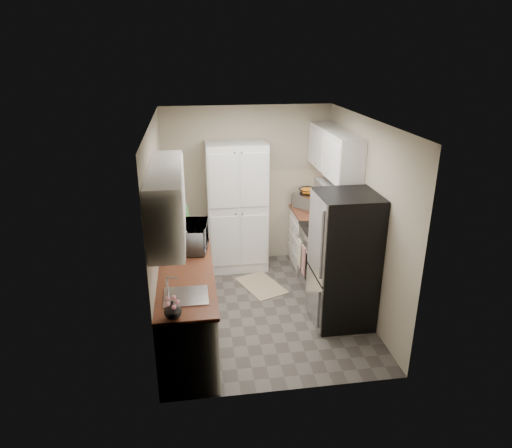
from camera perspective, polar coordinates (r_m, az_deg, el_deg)
The scene contains 16 objects.
ground at distance 6.28m, azimuth 0.91°, elevation -10.45°, with size 3.20×3.20×0.00m, color #56514C.
room_shell at distance 5.58m, azimuth 0.84°, elevation 3.84°, with size 2.64×3.24×2.52m.
pantry_cabinet at distance 7.01m, azimuth -2.39°, elevation 2.08°, with size 0.90×0.55×2.00m, color white.
base_cabinet_left at distance 5.62m, azimuth -8.50°, elevation -9.56°, with size 0.60×2.30×0.88m, color white.
countertop_left at distance 5.40m, azimuth -8.76°, elevation -5.36°, with size 0.63×2.33×0.04m, color brown.
base_cabinet_right at distance 7.30m, azimuth 7.11°, elevation -1.96°, with size 0.60×0.80×0.88m, color white.
countertop_right at distance 7.14m, azimuth 7.28°, elevation 1.44°, with size 0.63×0.83×0.04m, color brown.
electric_range at distance 6.59m, azimuth 8.80°, elevation -4.36°, with size 0.71×0.78×1.13m.
refrigerator at distance 5.73m, azimuth 10.96°, elevation -4.43°, with size 0.70×0.72×1.70m, color #B7B7BC.
microwave at distance 5.77m, azimuth -8.08°, elevation -1.56°, with size 0.58×0.39×0.32m, color silver.
wine_bottle at distance 6.23m, azimuth -9.03°, elevation -0.05°, with size 0.07×0.07×0.29m, color black.
flower_vase at distance 4.40m, azimuth -10.38°, elevation -10.50°, with size 0.17×0.17×0.17m, color silver.
cutting_board at distance 6.37m, azimuth -8.69°, elevation 0.67°, with size 0.02×0.27×0.33m, color green.
toaster_oven at distance 7.18m, azimuth 6.62°, elevation 2.81°, with size 0.34×0.43×0.25m, color #A3A4A8.
fruit_basket at distance 7.14m, azimuth 6.54°, elevation 4.27°, with size 0.29×0.29×0.12m, color orange, non-canonical shape.
kitchen_mat at distance 6.80m, azimuth 0.66°, elevation -7.68°, with size 0.48×0.78×0.01m, color tan.
Camera 1 is at (-0.87, -5.27, 3.29)m, focal length 32.00 mm.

